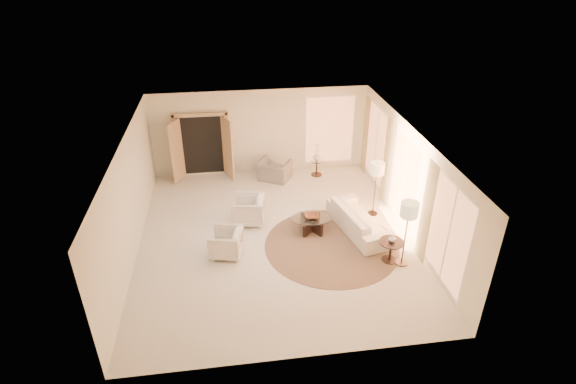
{
  "coord_description": "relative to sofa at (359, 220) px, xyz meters",
  "views": [
    {
      "loc": [
        -1.03,
        -9.75,
        6.79
      ],
      "look_at": [
        0.4,
        0.4,
        1.1
      ],
      "focal_mm": 28.0,
      "sensor_mm": 36.0,
      "label": 1
    }
  ],
  "objects": [
    {
      "name": "coffee_table",
      "position": [
        -1.27,
        0.16,
        -0.08
      ],
      "size": [
        1.19,
        1.19,
        0.41
      ],
      "rotation": [
        0.0,
        0.0,
        -0.07
      ],
      "color": "black",
      "rests_on": "room"
    },
    {
      "name": "floor_lamp_near",
      "position": [
        0.63,
        0.76,
        1.04
      ],
      "size": [
        0.39,
        0.39,
        1.61
      ],
      "rotation": [
        0.0,
        0.0,
        0.02
      ],
      "color": "#2F241C",
      "rests_on": "room"
    },
    {
      "name": "sofa",
      "position": [
        0.0,
        0.0,
        0.0
      ],
      "size": [
        1.39,
        2.43,
        0.67
      ],
      "primitive_type": "imported",
      "rotation": [
        0.0,
        0.0,
        1.8
      ],
      "color": "white",
      "rests_on": "room"
    },
    {
      "name": "room",
      "position": [
        -2.27,
        0.0,
        1.06
      ],
      "size": [
        7.04,
        8.04,
        2.83
      ],
      "color": "silver",
      "rests_on": "ground"
    },
    {
      "name": "area_rug",
      "position": [
        -0.88,
        -0.59,
        -0.33
      ],
      "size": [
        3.83,
        3.83,
        0.01
      ],
      "primitive_type": "cylinder",
      "rotation": [
        0.0,
        0.0,
        -0.12
      ],
      "color": "#432D20",
      "rests_on": "room"
    },
    {
      "name": "floor_lamp_far",
      "position": [
        0.63,
        -1.55,
        1.11
      ],
      "size": [
        0.41,
        0.41,
        1.7
      ],
      "rotation": [
        0.0,
        0.0,
        0.43
      ],
      "color": "#2F241C",
      "rests_on": "room"
    },
    {
      "name": "curtains_right",
      "position": [
        1.13,
        1.0,
        0.97
      ],
      "size": [
        0.06,
        5.2,
        2.6
      ],
      "primitive_type": null,
      "color": "tan",
      "rests_on": "room"
    },
    {
      "name": "side_vase",
      "position": [
        -0.49,
        3.4,
        0.34
      ],
      "size": [
        0.32,
        0.32,
        0.25
      ],
      "primitive_type": "imported",
      "rotation": [
        0.0,
        0.0,
        -0.41
      ],
      "color": "white",
      "rests_on": "side_table"
    },
    {
      "name": "window_back_corner",
      "position": [
        0.03,
        3.95,
        1.02
      ],
      "size": [
        1.7,
        0.1,
        2.4
      ],
      "primitive_type": null,
      "color": "#FFA166",
      "rests_on": "room"
    },
    {
      "name": "accent_chair",
      "position": [
        -1.91,
        3.27,
        0.1
      ],
      "size": [
        1.17,
        1.03,
        0.86
      ],
      "primitive_type": "imported",
      "rotation": [
        0.0,
        0.0,
        2.65
      ],
      "color": "gray",
      "rests_on": "room"
    },
    {
      "name": "bowl",
      "position": [
        -1.27,
        0.16,
        0.12
      ],
      "size": [
        0.39,
        0.39,
        0.09
      ],
      "primitive_type": "imported",
      "rotation": [
        0.0,
        0.0,
        -0.05
      ],
      "color": "brown",
      "rests_on": "coffee_table"
    },
    {
      "name": "armchair_right",
      "position": [
        -3.55,
        -0.59,
        0.05
      ],
      "size": [
        0.84,
        0.88,
        0.76
      ],
      "primitive_type": "imported",
      "rotation": [
        0.0,
        0.0,
        -1.79
      ],
      "color": "white",
      "rests_on": "room"
    },
    {
      "name": "armchair_left",
      "position": [
        -2.91,
        0.84,
        0.09
      ],
      "size": [
        0.89,
        0.93,
        0.84
      ],
      "primitive_type": "imported",
      "rotation": [
        0.0,
        0.0,
        -1.73
      ],
      "color": "white",
      "rests_on": "room"
    },
    {
      "name": "french_doors",
      "position": [
        -4.17,
        3.82,
        0.73
      ],
      "size": [
        1.95,
        0.66,
        2.16
      ],
      "color": "tan",
      "rests_on": "room"
    },
    {
      "name": "windows_right",
      "position": [
        1.18,
        0.1,
        1.02
      ],
      "size": [
        0.1,
        6.4,
        2.4
      ],
      "primitive_type": null,
      "color": "#FFA166",
      "rests_on": "room"
    },
    {
      "name": "end_table",
      "position": [
        0.38,
        -1.4,
        0.05
      ],
      "size": [
        0.59,
        0.59,
        0.56
      ],
      "rotation": [
        0.0,
        0.0,
        0.09
      ],
      "color": "black",
      "rests_on": "room"
    },
    {
      "name": "side_table",
      "position": [
        -0.49,
        3.4,
        -0.0
      ],
      "size": [
        0.47,
        0.47,
        0.55
      ],
      "rotation": [
        0.0,
        0.0,
        -0.08
      ],
      "color": "#2F241C",
      "rests_on": "room"
    },
    {
      "name": "end_vase",
      "position": [
        0.38,
        -1.4,
        0.31
      ],
      "size": [
        0.18,
        0.18,
        0.18
      ],
      "primitive_type": "imported",
      "rotation": [
        0.0,
        0.0,
        -0.07
      ],
      "color": "white",
      "rests_on": "end_table"
    }
  ]
}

